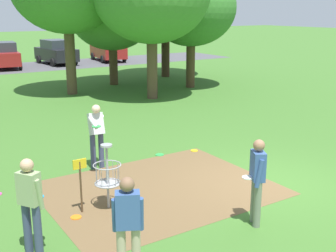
{
  "coord_description": "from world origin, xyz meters",
  "views": [
    {
      "loc": [
        -7.32,
        -6.81,
        4.03
      ],
      "look_at": [
        -1.22,
        2.66,
        1.0
      ],
      "focal_mm": 46.38,
      "sensor_mm": 36.0,
      "label": 1
    }
  ],
  "objects_px": {
    "frisbee_far_left": "(194,151)",
    "tree_mid_center": "(165,2)",
    "parked_car_rightmost": "(108,49)",
    "player_throwing": "(30,201)",
    "player_waiting_left": "(128,224)",
    "parked_car_center_right": "(56,52)",
    "disc_golf_basket": "(105,174)",
    "tree_mid_right": "(112,14)",
    "parked_car_center_left": "(4,55)",
    "player_waiting_right": "(96,132)",
    "frisbee_near_basket": "(160,155)",
    "tree_far_center": "(191,8)",
    "player_foreground_watching": "(257,177)",
    "frisbee_far_right": "(76,217)"
  },
  "relations": [
    {
      "from": "disc_golf_basket",
      "to": "tree_far_center",
      "type": "xyz_separation_m",
      "value": [
        10.08,
        11.02,
        3.36
      ]
    },
    {
      "from": "player_waiting_left",
      "to": "tree_mid_center",
      "type": "distance_m",
      "value": 21.4
    },
    {
      "from": "player_waiting_right",
      "to": "player_throwing",
      "type": "bearing_deg",
      "value": -128.83
    },
    {
      "from": "frisbee_far_left",
      "to": "tree_mid_center",
      "type": "distance_m",
      "value": 15.45
    },
    {
      "from": "player_throwing",
      "to": "parked_car_center_left",
      "type": "xyz_separation_m",
      "value": [
        5.3,
        25.43,
        -0.05
      ]
    },
    {
      "from": "disc_golf_basket",
      "to": "frisbee_far_left",
      "type": "relative_size",
      "value": 6.43
    },
    {
      "from": "parked_car_center_right",
      "to": "frisbee_far_left",
      "type": "bearing_deg",
      "value": -99.09
    },
    {
      "from": "parked_car_rightmost",
      "to": "player_throwing",
      "type": "bearing_deg",
      "value": -117.7
    },
    {
      "from": "tree_mid_center",
      "to": "parked_car_center_right",
      "type": "distance_m",
      "value": 11.11
    },
    {
      "from": "player_throwing",
      "to": "parked_car_center_right",
      "type": "bearing_deg",
      "value": 70.34
    },
    {
      "from": "disc_golf_basket",
      "to": "tree_far_center",
      "type": "bearing_deg",
      "value": 47.54
    },
    {
      "from": "disc_golf_basket",
      "to": "frisbee_near_basket",
      "type": "xyz_separation_m",
      "value": [
        2.75,
        2.3,
        -0.74
      ]
    },
    {
      "from": "tree_mid_center",
      "to": "parked_car_rightmost",
      "type": "distance_m",
      "value": 10.35
    },
    {
      "from": "disc_golf_basket",
      "to": "parked_car_center_right",
      "type": "height_order",
      "value": "parked_car_center_right"
    },
    {
      "from": "disc_golf_basket",
      "to": "parked_car_center_right",
      "type": "xyz_separation_m",
      "value": [
        7.45,
        24.86,
        0.17
      ]
    },
    {
      "from": "player_foreground_watching",
      "to": "parked_car_rightmost",
      "type": "bearing_deg",
      "value": 70.44
    },
    {
      "from": "tree_mid_center",
      "to": "player_throwing",
      "type": "bearing_deg",
      "value": -128.79
    },
    {
      "from": "disc_golf_basket",
      "to": "player_waiting_right",
      "type": "relative_size",
      "value": 0.81
    },
    {
      "from": "frisbee_near_basket",
      "to": "tree_far_center",
      "type": "distance_m",
      "value": 12.1
    },
    {
      "from": "frisbee_near_basket",
      "to": "parked_car_center_left",
      "type": "xyz_separation_m",
      "value": [
        0.78,
        22.18,
        0.91
      ]
    },
    {
      "from": "tree_far_center",
      "to": "parked_car_rightmost",
      "type": "height_order",
      "value": "tree_far_center"
    },
    {
      "from": "player_waiting_left",
      "to": "parked_car_center_right",
      "type": "distance_m",
      "value": 28.6
    },
    {
      "from": "disc_golf_basket",
      "to": "tree_mid_center",
      "type": "height_order",
      "value": "tree_mid_center"
    },
    {
      "from": "player_foreground_watching",
      "to": "frisbee_far_right",
      "type": "relative_size",
      "value": 7.81
    },
    {
      "from": "tree_mid_right",
      "to": "tree_mid_center",
      "type": "bearing_deg",
      "value": 13.26
    },
    {
      "from": "frisbee_far_right",
      "to": "parked_car_center_right",
      "type": "height_order",
      "value": "parked_car_center_right"
    },
    {
      "from": "player_waiting_left",
      "to": "frisbee_near_basket",
      "type": "height_order",
      "value": "player_waiting_left"
    },
    {
      "from": "player_waiting_left",
      "to": "frisbee_near_basket",
      "type": "relative_size",
      "value": 6.98
    },
    {
      "from": "player_throwing",
      "to": "player_waiting_left",
      "type": "distance_m",
      "value": 1.87
    },
    {
      "from": "player_waiting_left",
      "to": "tree_mid_center",
      "type": "height_order",
      "value": "tree_mid_center"
    },
    {
      "from": "frisbee_far_left",
      "to": "frisbee_far_right",
      "type": "relative_size",
      "value": 0.99
    },
    {
      "from": "player_waiting_right",
      "to": "frisbee_far_right",
      "type": "relative_size",
      "value": 7.81
    },
    {
      "from": "frisbee_far_left",
      "to": "parked_car_center_right",
      "type": "xyz_separation_m",
      "value": [
        3.64,
        22.79,
        0.91
      ]
    },
    {
      "from": "player_throwing",
      "to": "tree_mid_right",
      "type": "height_order",
      "value": "tree_mid_right"
    },
    {
      "from": "parked_car_center_left",
      "to": "frisbee_far_left",
      "type": "bearing_deg",
      "value": -89.3
    },
    {
      "from": "player_waiting_right",
      "to": "tree_mid_center",
      "type": "xyz_separation_m",
      "value": [
        10.18,
        12.68,
        3.51
      ]
    },
    {
      "from": "player_throwing",
      "to": "parked_car_center_right",
      "type": "xyz_separation_m",
      "value": [
        9.22,
        25.81,
        -0.05
      ]
    },
    {
      "from": "tree_far_center",
      "to": "parked_car_center_left",
      "type": "xyz_separation_m",
      "value": [
        -6.55,
        13.47,
        -3.19
      ]
    },
    {
      "from": "tree_mid_center",
      "to": "tree_far_center",
      "type": "distance_m",
      "value": 4.08
    },
    {
      "from": "player_foreground_watching",
      "to": "tree_mid_right",
      "type": "xyz_separation_m",
      "value": [
        4.88,
        16.23,
        2.86
      ]
    },
    {
      "from": "parked_car_center_left",
      "to": "disc_golf_basket",
      "type": "bearing_deg",
      "value": -98.21
    },
    {
      "from": "player_waiting_left",
      "to": "parked_car_center_left",
      "type": "distance_m",
      "value": 27.36
    },
    {
      "from": "parked_car_rightmost",
      "to": "player_waiting_left",
      "type": "bearing_deg",
      "value": -114.61
    },
    {
      "from": "tree_mid_right",
      "to": "parked_car_center_left",
      "type": "bearing_deg",
      "value": 108.42
    },
    {
      "from": "tree_far_center",
      "to": "tree_mid_right",
      "type": "bearing_deg",
      "value": 135.55
    },
    {
      "from": "frisbee_near_basket",
      "to": "parked_car_center_right",
      "type": "xyz_separation_m",
      "value": [
        4.7,
        22.56,
        0.91
      ]
    },
    {
      "from": "tree_mid_center",
      "to": "parked_car_center_left",
      "type": "distance_m",
      "value": 12.63
    },
    {
      "from": "disc_golf_basket",
      "to": "frisbee_far_left",
      "type": "xyz_separation_m",
      "value": [
        3.81,
        2.07,
        -0.74
      ]
    },
    {
      "from": "parked_car_center_right",
      "to": "parked_car_rightmost",
      "type": "xyz_separation_m",
      "value": [
        4.23,
        -0.2,
        0.0
      ]
    },
    {
      "from": "disc_golf_basket",
      "to": "player_throwing",
      "type": "distance_m",
      "value": 2.02
    }
  ]
}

